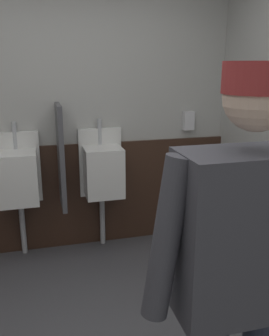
% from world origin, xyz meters
% --- Properties ---
extents(wall_back, '(3.81, 0.12, 2.85)m').
position_xyz_m(wall_back, '(0.00, 1.80, 1.43)').
color(wall_back, '#B2B2AD').
rests_on(wall_back, ground_plane).
extents(wainscot_band_back, '(3.21, 0.03, 1.01)m').
position_xyz_m(wainscot_band_back, '(0.00, 1.72, 0.50)').
color(wainscot_band_back, '#382319').
rests_on(wainscot_band_back, ground_plane).
extents(urinal_left, '(0.40, 0.34, 1.24)m').
position_xyz_m(urinal_left, '(-0.40, 1.58, 0.78)').
color(urinal_left, white).
rests_on(urinal_left, ground_plane).
extents(urinal_middle, '(0.40, 0.34, 1.24)m').
position_xyz_m(urinal_middle, '(0.35, 1.58, 0.78)').
color(urinal_middle, white).
rests_on(urinal_middle, ground_plane).
extents(privacy_divider_panel, '(0.04, 0.40, 0.90)m').
position_xyz_m(privacy_divider_panel, '(-0.02, 1.51, 0.95)').
color(privacy_divider_panel, '#4C4C51').
extents(person, '(0.70, 0.60, 1.73)m').
position_xyz_m(person, '(0.46, -0.64, 1.03)').
color(person, '#2D3342').
rests_on(person, ground_plane).
extents(soap_dispenser, '(0.10, 0.07, 0.18)m').
position_xyz_m(soap_dispenser, '(1.23, 1.70, 1.19)').
color(soap_dispenser, silver).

